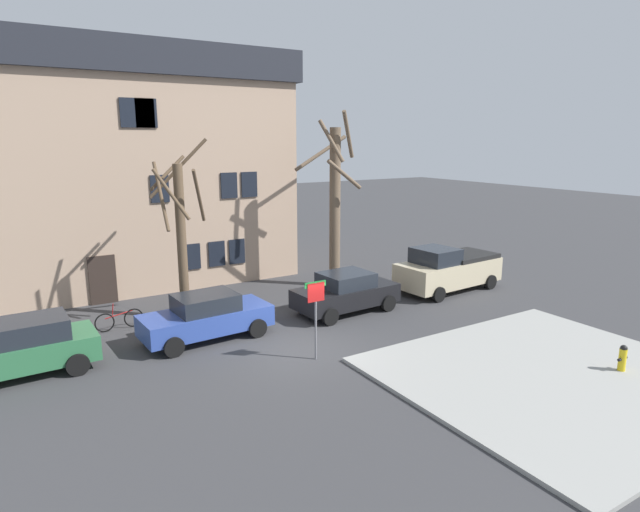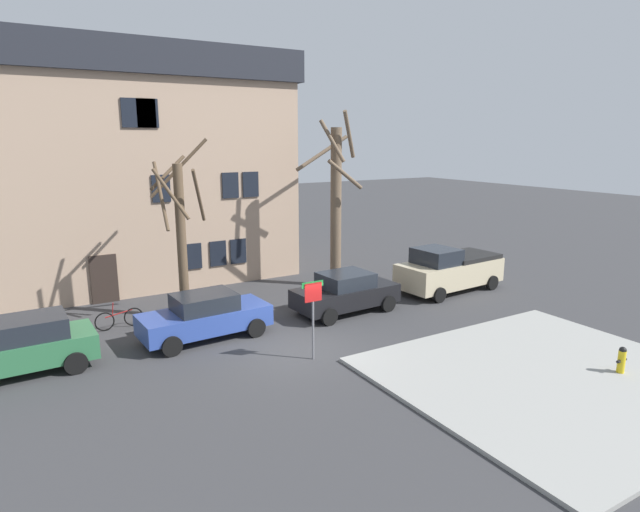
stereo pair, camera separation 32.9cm
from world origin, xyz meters
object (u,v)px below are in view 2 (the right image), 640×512
tree_bare_near (180,231)px  tree_bare_mid (336,201)px  car_green_wagon (15,346)px  pickup_truck_beige (449,269)px  building_main (122,167)px  car_blue_sedan (205,316)px  fire_hydrant (622,359)px  street_sign_pole (313,305)px  bicycle_leaning (119,319)px  car_black_sedan (346,292)px

tree_bare_near → tree_bare_mid: size_ratio=0.85×
car_green_wagon → pickup_truck_beige: bearing=0.0°
building_main → car_blue_sedan: building_main is taller
fire_hydrant → street_sign_pole: size_ratio=0.31×
pickup_truck_beige → car_blue_sedan: bearing=-179.8°
tree_bare_mid → bicycle_leaning: size_ratio=4.67×
car_blue_sedan → fire_hydrant: size_ratio=5.70×
bicycle_leaning → car_black_sedan: bearing=-18.0°
street_sign_pole → tree_bare_mid: bearing=53.0°
tree_bare_mid → car_green_wagon: size_ratio=1.80×
tree_bare_mid → fire_hydrant: 13.45m
car_green_wagon → pickup_truck_beige: pickup_truck_beige is taller
building_main → tree_bare_mid: building_main is taller
building_main → car_black_sedan: 12.96m
car_green_wagon → car_black_sedan: size_ratio=1.03×
tree_bare_mid → car_black_sedan: 5.17m
car_blue_sedan → car_black_sedan: 5.88m
fire_hydrant → street_sign_pole: (-7.26, 5.77, 1.28)m
car_green_wagon → car_black_sedan: bearing=-0.6°
tree_bare_mid → tree_bare_near: bearing=-173.8°
car_blue_sedan → street_sign_pole: (2.35, -3.57, 1.00)m
car_black_sedan → pickup_truck_beige: (5.83, 0.13, 0.19)m
car_green_wagon → building_main: bearing=62.2°
car_black_sedan → fire_hydrant: bearing=-68.0°
car_green_wagon → pickup_truck_beige: size_ratio=0.85×
car_green_wagon → pickup_truck_beige: 17.58m
car_black_sedan → bicycle_leaning: 8.78m
car_blue_sedan → fire_hydrant: (9.62, -9.34, -0.28)m
tree_bare_near → car_green_wagon: size_ratio=1.54×
car_blue_sedan → fire_hydrant: car_blue_sedan is taller
car_green_wagon → tree_bare_near: bearing=24.0°
tree_bare_mid → pickup_truck_beige: 6.15m
building_main → tree_bare_near: building_main is taller
car_blue_sedan → street_sign_pole: bearing=-56.6°
car_black_sedan → car_green_wagon: bearing=179.4°
pickup_truck_beige → tree_bare_near: bearing=167.3°
tree_bare_near → building_main: bearing=94.6°
bicycle_leaning → tree_bare_mid: bearing=4.9°
tree_bare_near → bicycle_leaning: (-2.50, -0.04, -3.10)m
tree_bare_mid → car_blue_sedan: 9.03m
pickup_truck_beige → bicycle_leaning: pickup_truck_beige is taller
car_blue_sedan → bicycle_leaning: 3.61m
car_black_sedan → tree_bare_near: bearing=154.8°
building_main → pickup_truck_beige: (12.27, -10.06, -4.58)m
tree_bare_near → tree_bare_mid: bearing=6.2°
car_black_sedan → fire_hydrant: 9.97m
tree_bare_mid → car_black_sedan: (-1.78, -3.58, -3.27)m
car_green_wagon → street_sign_pole: size_ratio=1.76×
tree_bare_near → pickup_truck_beige: 12.21m
tree_bare_mid → bicycle_leaning: bearing=-175.1°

